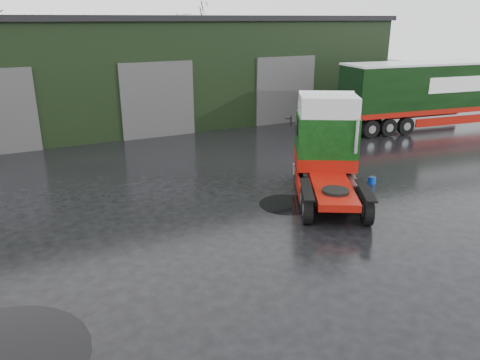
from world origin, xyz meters
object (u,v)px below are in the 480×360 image
lorry_right (433,95)px  warehouse (129,68)px  hero_tractor (331,152)px  tree_back_b (190,47)px  wash_bucket (372,180)px

lorry_right → warehouse: bearing=-119.0°
warehouse → hero_tractor: (2.50, -17.91, -1.38)m
warehouse → lorry_right: 18.64m
hero_tractor → tree_back_b: bearing=108.2°
hero_tractor → tree_back_b: size_ratio=0.76×
lorry_right → wash_bucket: size_ratio=49.92×
warehouse → wash_bucket: 18.21m
warehouse → wash_bucket: bearing=-73.5°
hero_tractor → wash_bucket: bearing=44.2°
hero_tractor → tree_back_b: tree_back_b is taller
lorry_right → wash_bucket: 11.81m
hero_tractor → tree_back_b: (5.50, 27.91, 1.97)m
hero_tractor → tree_back_b: 28.52m
wash_bucket → lorry_right: bearing=32.2°
warehouse → hero_tractor: bearing=-82.1°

